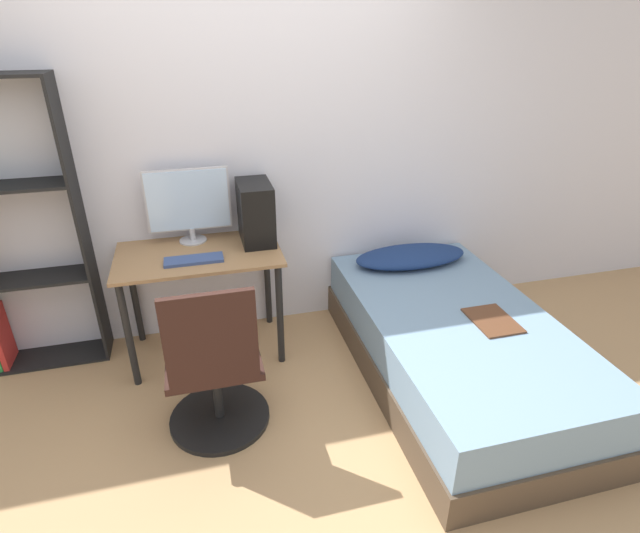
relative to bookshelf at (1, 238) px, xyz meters
name	(u,v)px	position (x,y,z in m)	size (l,w,h in m)	color
ground_plane	(296,457)	(1.49, -1.25, -0.89)	(14.00, 14.00, 0.00)	tan
wall_back	(246,155)	(1.49, 0.15, 0.36)	(8.00, 0.05, 2.50)	silver
desk	(200,270)	(1.12, -0.17, -0.27)	(1.02, 0.59, 0.74)	#997047
bookshelf	(1,238)	(0.00, 0.00, 0.00)	(0.70, 0.26, 1.80)	black
office_chair	(215,376)	(1.13, -0.93, -0.53)	(0.56, 0.56, 0.95)	black
bed	(454,347)	(2.59, -0.85, -0.66)	(1.08, 1.96, 0.46)	#4C3D2D
pillow	(411,256)	(2.59, -0.13, -0.37)	(0.82, 0.36, 0.11)	navy
magazine	(493,320)	(2.74, -0.97, -0.42)	(0.24, 0.32, 0.01)	#56331E
monitor	(189,203)	(1.09, 0.03, 0.11)	(0.53, 0.18, 0.48)	#B7B7BC
keyboard	(194,260)	(1.09, -0.29, -0.14)	(0.35, 0.12, 0.02)	#33477A
pc_tower	(256,212)	(1.50, -0.07, 0.04)	(0.21, 0.35, 0.39)	black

